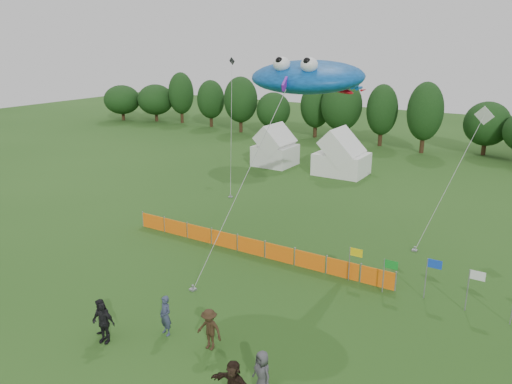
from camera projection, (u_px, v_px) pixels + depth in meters
The scene contains 15 objects.
ground at pixel (184, 339), 21.84m from camera, with size 160.00×160.00×0.00m, color #234C16.
treeline at pixel (450, 118), 56.27m from camera, with size 104.57×8.78×8.36m.
tent_left at pixel (275, 149), 51.83m from camera, with size 3.89×3.89×3.43m.
tent_right at pixel (342, 157), 48.22m from camera, with size 4.86×3.89×3.43m.
barrier_fence at pixel (251, 246), 30.44m from camera, with size 17.90×0.06×1.00m.
flag_row at pixel (450, 281), 24.14m from camera, with size 10.73×0.54×2.21m.
spectator_a at pixel (166, 316), 21.97m from camera, with size 0.67×0.44×1.85m, color #323953.
spectator_b at pixel (101, 319), 21.71m from camera, with size 0.89×0.69×1.82m, color black.
spectator_c at pixel (209, 329), 20.93m from camera, with size 1.19×0.69×1.85m, color #322214.
spectator_d at pixel (103, 323), 21.42m from camera, with size 1.09×0.45×1.86m, color black.
spectator_e at pixel (262, 374), 18.18m from camera, with size 0.88×0.58×1.81m, color #414145.
spectator_f at pixel (233, 384), 17.59m from camera, with size 1.71×0.55×1.85m, color black.
stingray_kite at pixel (311, 77), 27.13m from camera, with size 6.50×15.15×11.82m.
small_kite_white at pixel (467, 150), 31.72m from camera, with size 3.03×5.81×8.56m.
small_kite_dark at pixel (231, 116), 45.79m from camera, with size 6.77×9.77×10.98m.
Camera 1 is at (12.76, -14.44, 12.55)m, focal length 35.00 mm.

